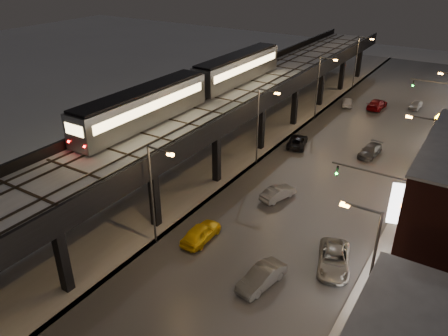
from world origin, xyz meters
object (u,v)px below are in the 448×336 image
Objects in this scene: subway_train at (197,84)px; car_onc_silver at (261,278)px; car_onc_white at (370,151)px; sign_citgo at (408,228)px; car_taxi at (201,233)px; car_mid_dark at (377,104)px; car_mid_silver at (297,141)px; car_onc_dark at (334,260)px; car_near_white at (278,193)px; car_onc_red at (416,105)px; car_far_white at (347,102)px.

subway_train is 8.16× the size of car_onc_silver.
car_onc_white is 0.39× the size of sign_citgo.
car_taxi reaches higher than car_mid_dark.
car_onc_dark reaches higher than car_mid_silver.
car_onc_silver is 0.39× the size of sign_citgo.
car_mid_dark is (3.49, 42.65, -0.01)m from car_taxi.
sign_citgo is (12.49, -45.23, 7.96)m from car_mid_dark.
car_taxi is at bearing -54.26° from subway_train.
car_onc_silver is at bearing -85.78° from car_onc_white.
car_near_white is 32.90m from car_mid_dark.
car_near_white is at bearing -22.26° from subway_train.
car_onc_white is (3.95, -17.82, -0.10)m from car_mid_dark.
car_onc_silver is at bearing 127.71° from car_near_white.
sign_citgo reaches higher than car_onc_silver.
car_onc_red is at bearing 98.65° from sign_citgo.
car_mid_silver is 20.34m from car_mid_dark.
car_onc_white is (8.28, -16.78, -0.02)m from car_far_white.
subway_train reaches higher than car_mid_silver.
car_onc_silver reaches higher than car_near_white.
car_onc_silver is (3.52, -44.86, -0.01)m from car_mid_dark.
car_taxi is 1.00× the size of car_onc_silver.
car_near_white reaches higher than car_onc_white.
car_taxi reaches higher than car_far_white.
car_far_white is 0.75× the size of car_onc_dark.
car_taxi is 0.86× the size of car_onc_dark.
subway_train is 22.16m from car_onc_white.
car_taxi is 1.00× the size of car_onc_white.
car_taxi is 46.76m from car_onc_red.
car_near_white is 19.96m from sign_citgo.
car_mid_silver is 1.31× the size of car_onc_red.
sign_citgo is (8.54, -27.41, 8.06)m from car_onc_white.
car_near_white is at bearing 121.62° from car_onc_dark.
car_onc_silver is 1.23× the size of car_onc_red.
car_onc_red is at bearing 92.01° from car_onc_white.
sign_citgo is (27.00, -17.89, 0.33)m from subway_train.
car_onc_silver is 12.01m from sign_citgo.
car_onc_silver is at bearing 97.23° from car_mid_dark.
car_onc_silver is (4.49, -11.97, 0.07)m from car_near_white.
car_mid_silver is 18.75m from car_far_white.
car_taxi is 41.61m from car_far_white.
car_onc_white is at bearing 27.28° from subway_train.
sign_citgo is at bearing 8.42° from car_onc_silver.
car_mid_silver is at bearing 123.98° from sign_citgo.
car_onc_dark is at bearing -30.09° from subway_train.
car_mid_silver is 8.82m from car_onc_white.
car_near_white reaches higher than car_far_white.
car_far_white is (0.32, 18.75, 0.00)m from car_mid_silver.
car_near_white is at bearing -102.98° from car_onc_white.
car_taxi is at bearing 88.07° from car_mid_dark.
car_taxi is at bearing 173.32° from car_onc_silver.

